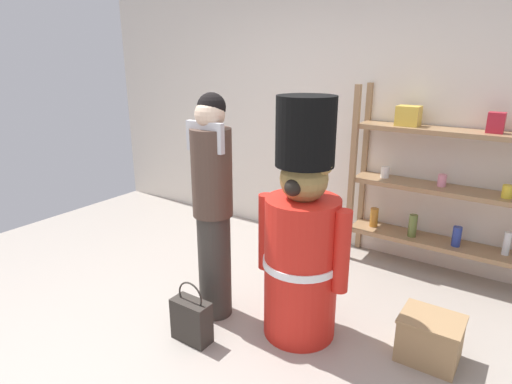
{
  "coord_description": "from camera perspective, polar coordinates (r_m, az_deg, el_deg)",
  "views": [
    {
      "loc": [
        1.59,
        -1.77,
        1.85
      ],
      "look_at": [
        0.07,
        0.46,
        1.0
      ],
      "focal_mm": 29.85,
      "sensor_mm": 36.0,
      "label": 1
    }
  ],
  "objects": [
    {
      "name": "display_crate",
      "position": [
        3.07,
        22.26,
        -17.68
      ],
      "size": [
        0.37,
        0.31,
        0.3
      ],
      "color": "#9E7A51",
      "rests_on": "ground_plane"
    },
    {
      "name": "person_shopper",
      "position": [
        3.0,
        -5.81,
        -1.54
      ],
      "size": [
        0.3,
        0.28,
        1.64
      ],
      "color": "#38332D",
      "rests_on": "ground_plane"
    },
    {
      "name": "teddy_bear_guard",
      "position": [
        2.84,
        6.17,
        -6.18
      ],
      "size": [
        0.67,
        0.52,
        1.64
      ],
      "color": "red",
      "rests_on": "ground_plane"
    },
    {
      "name": "shopping_bag",
      "position": [
        3.04,
        -8.64,
        -16.55
      ],
      "size": [
        0.28,
        0.13,
        0.44
      ],
      "color": "#332D28",
      "rests_on": "ground_plane"
    },
    {
      "name": "ground_plane",
      "position": [
        3.02,
        -6.47,
        -20.53
      ],
      "size": [
        6.4,
        6.4,
        0.0
      ],
      "primitive_type": "plane",
      "color": "#9E9389"
    },
    {
      "name": "back_wall",
      "position": [
        4.31,
        12.51,
        9.75
      ],
      "size": [
        6.4,
        0.12,
        2.6
      ],
      "primitive_type": "cube",
      "color": "silver",
      "rests_on": "ground_plane"
    },
    {
      "name": "merchandise_shelf",
      "position": [
        3.94,
        23.33,
        0.96
      ],
      "size": [
        1.52,
        0.35,
        1.64
      ],
      "color": "#93704C",
      "rests_on": "ground_plane"
    }
  ]
}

